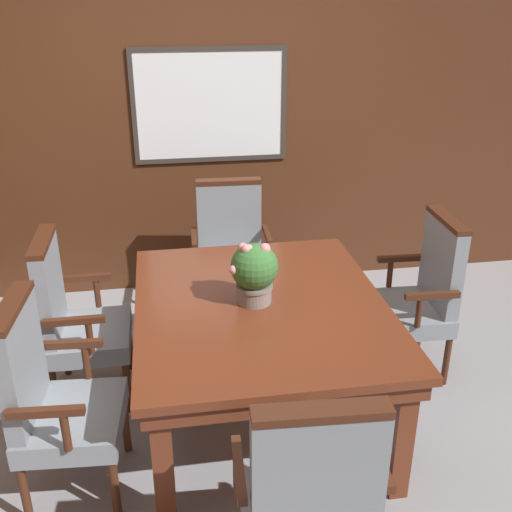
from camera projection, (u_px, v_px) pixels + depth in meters
ground_plane at (236, 423)px, 3.35m from camera, size 14.00×14.00×0.00m
wall_back at (202, 134)px, 4.48m from camera, size 7.20×0.08×2.45m
dining_table at (261, 318)px, 3.16m from camera, size 1.30×1.56×0.72m
chair_head_near at (310, 496)px, 2.19m from camera, size 0.57×0.49×1.01m
chair_left_far at (73, 316)px, 3.39m from camera, size 0.46×0.55×1.01m
chair_head_far at (231, 249)px, 4.27m from camera, size 0.56×0.48×1.01m
chair_left_near at (52, 397)px, 2.72m from camera, size 0.49×0.57×1.01m
chair_right_far at (421, 292)px, 3.66m from camera, size 0.48×0.56×1.01m
potted_plant at (254, 271)px, 3.06m from camera, size 0.26×0.25×0.34m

